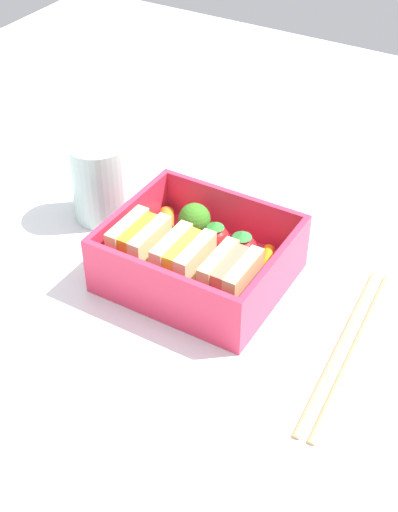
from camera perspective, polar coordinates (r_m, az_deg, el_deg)
The scene contains 13 objects.
ground_plane at distance 68.92cm, azimuth -0.00°, elevation -2.39°, with size 120.00×120.00×2.00cm, color silver.
bento_tray at distance 67.87cm, azimuth -0.00°, elevation -1.38°, with size 16.15×13.96×1.20cm, color #DC2F51.
bento_rim at distance 65.98cm, azimuth -0.00°, elevation 0.59°, with size 16.15×13.96×4.76cm.
sandwich_left at distance 62.27cm, azimuth 2.51°, elevation -2.05°, with size 3.71×5.47×5.03cm.
sandwich_center_left at distance 64.08cm, azimuth -1.24°, elevation -0.62°, with size 3.71×5.47×5.03cm.
sandwich_center at distance 66.18cm, azimuth -4.78°, elevation 0.72°, with size 3.71×5.47×5.03cm.
carrot_stick_far_left at distance 67.41cm, azimuth 5.40°, elevation -0.66°, with size 1.08×1.08×4.75cm, color orange.
strawberry_far_left at distance 67.23cm, azimuth 3.42°, elevation 0.58°, with size 3.08×3.08×3.68cm.
strawberry_left at distance 68.46cm, azimuth 1.55°, elevation 1.35°, with size 2.88×2.88×3.48cm.
broccoli_floret at distance 69.17cm, azimuth -0.36°, elevation 2.87°, with size 3.15×3.15×4.32cm.
carrot_stick_left at distance 71.43cm, azimuth -2.66°, elevation 2.36°, with size 1.56×1.56×4.88cm, color orange.
chopstick_pair at distance 62.51cm, azimuth 11.74°, elevation -7.09°, with size 3.28×21.45×0.70cm.
drinking_glass at distance 74.64cm, azimuth -7.95°, elevation 5.96°, with size 5.93×5.93×8.63cm, color silver.
Camera 1 is at (-26.26, 44.51, 44.60)cm, focal length 50.00 mm.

